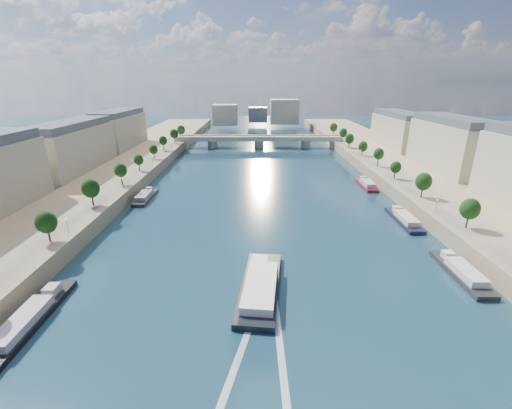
{
  "coord_description": "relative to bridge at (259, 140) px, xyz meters",
  "views": [
    {
      "loc": [
        -3.02,
        -12.95,
        43.18
      ],
      "look_at": [
        -2.63,
        92.55,
        5.0
      ],
      "focal_mm": 24.0,
      "sensor_mm": 36.0,
      "label": 1
    }
  ],
  "objects": [
    {
      "name": "ground",
      "position": [
        0.0,
        -121.37,
        -5.08
      ],
      "size": [
        700.0,
        700.0,
        0.0
      ],
      "primitive_type": "plane",
      "color": "#0B2733",
      "rests_on": "ground"
    },
    {
      "name": "quay_left",
      "position": [
        -72.0,
        -121.37,
        -2.58
      ],
      "size": [
        44.0,
        520.0,
        5.0
      ],
      "primitive_type": "cube",
      "color": "#9E8460",
      "rests_on": "ground"
    },
    {
      "name": "quay_right",
      "position": [
        72.0,
        -121.37,
        -2.58
      ],
      "size": [
        44.0,
        520.0,
        5.0
      ],
      "primitive_type": "cube",
      "color": "#9E8460",
      "rests_on": "ground"
    },
    {
      "name": "pave_left",
      "position": [
        -57.0,
        -121.37,
        -0.03
      ],
      "size": [
        14.0,
        520.0,
        0.1
      ],
      "primitive_type": "cube",
      "color": "gray",
      "rests_on": "quay_left"
    },
    {
      "name": "pave_right",
      "position": [
        57.0,
        -121.37,
        -0.03
      ],
      "size": [
        14.0,
        520.0,
        0.1
      ],
      "primitive_type": "cube",
      "color": "gray",
      "rests_on": "quay_right"
    },
    {
      "name": "trees_left",
      "position": [
        -55.0,
        -119.37,
        5.39
      ],
      "size": [
        4.8,
        268.8,
        8.26
      ],
      "color": "#382B1E",
      "rests_on": "ground"
    },
    {
      "name": "trees_right",
      "position": [
        55.0,
        -111.37,
        5.39
      ],
      "size": [
        4.8,
        268.8,
        8.26
      ],
      "color": "#382B1E",
      "rests_on": "ground"
    },
    {
      "name": "lamps_left",
      "position": [
        -52.5,
        -131.37,
        2.7
      ],
      "size": [
        0.36,
        200.36,
        4.28
      ],
      "color": "black",
      "rests_on": "ground"
    },
    {
      "name": "lamps_right",
      "position": [
        52.5,
        -116.37,
        2.7
      ],
      "size": [
        0.36,
        200.36,
        4.28
      ],
      "color": "black",
      "rests_on": "ground"
    },
    {
      "name": "buildings_left",
      "position": [
        -85.0,
        -109.37,
        11.37
      ],
      "size": [
        16.0,
        226.0,
        23.2
      ],
      "color": "#BDB191",
      "rests_on": "ground"
    },
    {
      "name": "buildings_right",
      "position": [
        85.0,
        -109.37,
        11.37
      ],
      "size": [
        16.0,
        226.0,
        23.2
      ],
      "color": "#BDB191",
      "rests_on": "ground"
    },
    {
      "name": "skyline",
      "position": [
        3.19,
        98.15,
        9.57
      ],
      "size": [
        79.0,
        42.0,
        22.0
      ],
      "color": "#BDB191",
      "rests_on": "ground"
    },
    {
      "name": "bridge",
      "position": [
        0.0,
        0.0,
        0.0
      ],
      "size": [
        112.0,
        12.0,
        8.15
      ],
      "color": "#C1B79E",
      "rests_on": "ground"
    },
    {
      "name": "tour_barge",
      "position": [
        -1.89,
        -170.31,
        -4.03
      ],
      "size": [
        10.94,
        28.49,
        3.78
      ],
      "rotation": [
        0.0,
        0.0,
        -0.11
      ],
      "color": "black",
      "rests_on": "ground"
    },
    {
      "name": "wake",
      "position": [
        -1.89,
        -186.91,
        -5.06
      ],
      "size": [
        10.73,
        26.01,
        0.04
      ],
      "color": "silver",
      "rests_on": "ground"
    },
    {
      "name": "moored_barges_right",
      "position": [
        45.5,
        -166.15,
        -4.24
      ],
      "size": [
        5.0,
        162.75,
        3.6
      ],
      "color": "black",
      "rests_on": "ground"
    }
  ]
}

